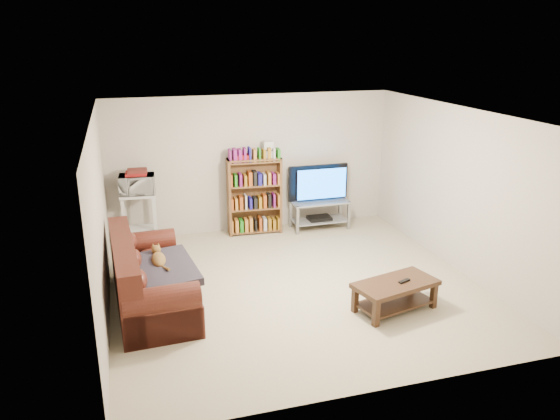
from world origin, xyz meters
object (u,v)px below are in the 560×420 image
object	(u,v)px
sofa	(146,283)
tv_stand	(320,210)
bookshelf	(254,195)
coffee_table	(395,290)

from	to	relation	value
sofa	tv_stand	world-z (taller)	sofa
tv_stand	bookshelf	world-z (taller)	bookshelf
sofa	tv_stand	xyz separation A→B (m)	(3.17, 2.16, 0.03)
tv_stand	bookshelf	distance (m)	1.23
coffee_table	tv_stand	distance (m)	3.18
coffee_table	bookshelf	bearing A→B (deg)	93.73
sofa	tv_stand	distance (m)	3.84
coffee_table	sofa	bearing A→B (deg)	147.82
coffee_table	bookshelf	world-z (taller)	bookshelf
coffee_table	tv_stand	xyz separation A→B (m)	(0.15, 3.17, 0.08)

